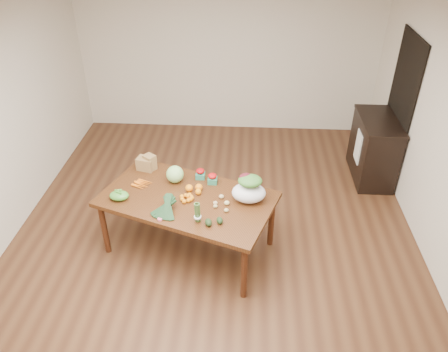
# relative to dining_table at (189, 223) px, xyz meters

# --- Properties ---
(floor) EXTENTS (6.00, 6.00, 0.00)m
(floor) POSITION_rel_dining_table_xyz_m (0.28, 0.23, -0.38)
(floor) COLOR #54331C
(floor) RESTS_ON ground
(ceiling) EXTENTS (5.00, 6.00, 0.02)m
(ceiling) POSITION_rel_dining_table_xyz_m (0.28, 0.23, 2.33)
(ceiling) COLOR white
(ceiling) RESTS_ON room_walls
(room_walls) EXTENTS (5.02, 6.02, 2.70)m
(room_walls) POSITION_rel_dining_table_xyz_m (0.28, 0.23, 0.97)
(room_walls) COLOR silver
(room_walls) RESTS_ON floor
(dining_table) EXTENTS (2.14, 1.63, 0.75)m
(dining_table) POSITION_rel_dining_table_xyz_m (0.00, 0.00, 0.00)
(dining_table) COLOR #4F2B12
(dining_table) RESTS_ON floor
(doorway_dark) EXTENTS (0.02, 1.00, 2.10)m
(doorway_dark) POSITION_rel_dining_table_xyz_m (2.76, 1.83, 0.68)
(doorway_dark) COLOR black
(doorway_dark) RESTS_ON floor
(cabinet) EXTENTS (0.52, 1.02, 0.94)m
(cabinet) POSITION_rel_dining_table_xyz_m (2.50, 1.74, 0.10)
(cabinet) COLOR black
(cabinet) RESTS_ON floor
(dish_towel) EXTENTS (0.02, 0.28, 0.45)m
(dish_towel) POSITION_rel_dining_table_xyz_m (2.24, 1.63, 0.18)
(dish_towel) COLOR white
(dish_towel) RESTS_ON cabinet
(paper_bag) EXTENTS (0.33, 0.30, 0.19)m
(paper_bag) POSITION_rel_dining_table_xyz_m (-0.58, 0.56, 0.47)
(paper_bag) COLOR olive
(paper_bag) RESTS_ON dining_table
(cabbage) EXTENTS (0.20, 0.20, 0.20)m
(cabbage) POSITION_rel_dining_table_xyz_m (-0.18, 0.31, 0.48)
(cabbage) COLOR #9FD47A
(cabbage) RESTS_ON dining_table
(strawberry_basket_a) EXTENTS (0.14, 0.14, 0.10)m
(strawberry_basket_a) POSITION_rel_dining_table_xyz_m (0.11, 0.40, 0.42)
(strawberry_basket_a) COLOR #B10B0C
(strawberry_basket_a) RESTS_ON dining_table
(strawberry_basket_b) EXTENTS (0.14, 0.14, 0.10)m
(strawberry_basket_b) POSITION_rel_dining_table_xyz_m (0.26, 0.31, 0.42)
(strawberry_basket_b) COLOR red
(strawberry_basket_b) RESTS_ON dining_table
(orange_a) EXTENTS (0.09, 0.09, 0.09)m
(orange_a) POSITION_rel_dining_table_xyz_m (0.01, 0.12, 0.42)
(orange_a) COLOR orange
(orange_a) RESTS_ON dining_table
(orange_b) EXTENTS (0.09, 0.09, 0.09)m
(orange_b) POSITION_rel_dining_table_xyz_m (0.12, 0.15, 0.42)
(orange_b) COLOR orange
(orange_b) RESTS_ON dining_table
(orange_c) EXTENTS (0.07, 0.07, 0.07)m
(orange_c) POSITION_rel_dining_table_xyz_m (0.12, 0.07, 0.41)
(orange_c) COLOR orange
(orange_c) RESTS_ON dining_table
(mandarin_cluster) EXTENTS (0.23, 0.23, 0.08)m
(mandarin_cluster) POSITION_rel_dining_table_xyz_m (0.02, -0.04, 0.41)
(mandarin_cluster) COLOR orange
(mandarin_cluster) RESTS_ON dining_table
(carrots) EXTENTS (0.27, 0.25, 0.03)m
(carrots) POSITION_rel_dining_table_xyz_m (-0.56, 0.21, 0.39)
(carrots) COLOR #E65713
(carrots) RESTS_ON dining_table
(snap_pea_bag) EXTENTS (0.22, 0.16, 0.10)m
(snap_pea_bag) POSITION_rel_dining_table_xyz_m (-0.75, -0.08, 0.42)
(snap_pea_bag) COLOR #4B9231
(snap_pea_bag) RESTS_ON dining_table
(kale_bunch) EXTENTS (0.44, 0.48, 0.16)m
(kale_bunch) POSITION_rel_dining_table_xyz_m (-0.20, -0.32, 0.45)
(kale_bunch) COLOR black
(kale_bunch) RESTS_ON dining_table
(asparagus_bundle) EXTENTS (0.11, 0.14, 0.26)m
(asparagus_bundle) POSITION_rel_dining_table_xyz_m (0.17, -0.42, 0.50)
(asparagus_bundle) COLOR #567937
(asparagus_bundle) RESTS_ON dining_table
(potato_a) EXTENTS (0.05, 0.05, 0.04)m
(potato_a) POSITION_rel_dining_table_xyz_m (0.33, -0.11, 0.40)
(potato_a) COLOR tan
(potato_a) RESTS_ON dining_table
(potato_b) EXTENTS (0.05, 0.04, 0.04)m
(potato_b) POSITION_rel_dining_table_xyz_m (0.33, -0.17, 0.40)
(potato_b) COLOR tan
(potato_b) RESTS_ON dining_table
(potato_c) EXTENTS (0.06, 0.05, 0.05)m
(potato_c) POSITION_rel_dining_table_xyz_m (0.45, -0.11, 0.40)
(potato_c) COLOR #C9BC74
(potato_c) RESTS_ON dining_table
(potato_d) EXTENTS (0.06, 0.05, 0.05)m
(potato_d) POSITION_rel_dining_table_xyz_m (0.38, 0.01, 0.40)
(potato_d) COLOR #D3C279
(potato_d) RESTS_ON dining_table
(potato_e) EXTENTS (0.05, 0.05, 0.04)m
(potato_e) POSITION_rel_dining_table_xyz_m (0.45, -0.23, 0.40)
(potato_e) COLOR tan
(potato_e) RESTS_ON dining_table
(avocado_a) EXTENTS (0.10, 0.12, 0.07)m
(avocado_a) POSITION_rel_dining_table_xyz_m (0.28, -0.46, 0.41)
(avocado_a) COLOR black
(avocado_a) RESTS_ON dining_table
(avocado_b) EXTENTS (0.09, 0.11, 0.06)m
(avocado_b) POSITION_rel_dining_table_xyz_m (0.40, -0.42, 0.41)
(avocado_b) COLOR black
(avocado_b) RESTS_ON dining_table
(salad_bag) EXTENTS (0.45, 0.39, 0.29)m
(salad_bag) POSITION_rel_dining_table_xyz_m (0.69, -0.01, 0.52)
(salad_bag) COLOR silver
(salad_bag) RESTS_ON dining_table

